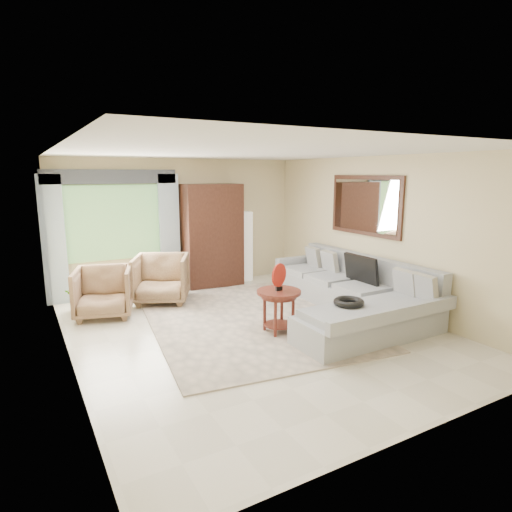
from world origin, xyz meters
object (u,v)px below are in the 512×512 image
armchair_left (103,292)px  armoire (212,236)px  potted_plant (81,296)px  tv_screen (361,269)px  floor_lamp (245,246)px  coffee_table (279,311)px  armchair_right (161,279)px  sectional_sofa (353,298)px

armchair_left → armoire: 2.62m
potted_plant → armoire: armoire is taller
tv_screen → floor_lamp: 2.93m
armchair_left → floor_lamp: size_ratio=0.60×
tv_screen → armoire: 3.18m
potted_plant → armoire: 2.80m
floor_lamp → armchair_left: bearing=-162.2°
coffee_table → armoire: armoire is taller
potted_plant → floor_lamp: 3.52m
armchair_right → potted_plant: 1.38m
tv_screen → coffee_table: 1.82m
tv_screen → armoire: (-1.50, 2.78, 0.33)m
sectional_sofa → coffee_table: bearing=-176.4°
sectional_sofa → armoire: (-1.23, 2.90, 0.77)m
sectional_sofa → potted_plant: sectional_sofa is taller
sectional_sofa → tv_screen: size_ratio=4.68×
armchair_right → potted_plant: (-1.35, 0.20, -0.18)m
armchair_left → floor_lamp: 3.33m
tv_screen → sectional_sofa: bearing=-156.8°
armoire → tv_screen: bearing=-61.7°
armchair_right → armoire: size_ratio=0.46×
armchair_right → tv_screen: bearing=-11.6°
armchair_right → floor_lamp: (2.10, 0.71, 0.31)m
coffee_table → tv_screen: bearing=6.8°
armchair_left → potted_plant: size_ratio=1.77×
potted_plant → armoire: size_ratio=0.24×
coffee_table → armoire: (0.27, 2.99, 0.71)m
armoire → floor_lamp: armoire is taller
floor_lamp → coffee_table: bearing=-109.3°
coffee_table → armchair_left: 2.92m
armchair_left → coffee_table: bearing=-27.6°
tv_screen → floor_lamp: (-0.70, 2.84, 0.03)m
armchair_left → armoire: size_ratio=0.43×
coffee_table → potted_plant: 3.49m
armchair_right → floor_lamp: size_ratio=0.64×
armchair_right → armoire: bearing=52.3°
coffee_table → armchair_right: 2.56m
armoire → floor_lamp: 0.86m
coffee_table → potted_plant: bearing=133.0°
coffee_table → armchair_right: bearing=113.6°
potted_plant → floor_lamp: (3.45, 0.51, 0.50)m
tv_screen → armchair_right: bearing=142.6°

